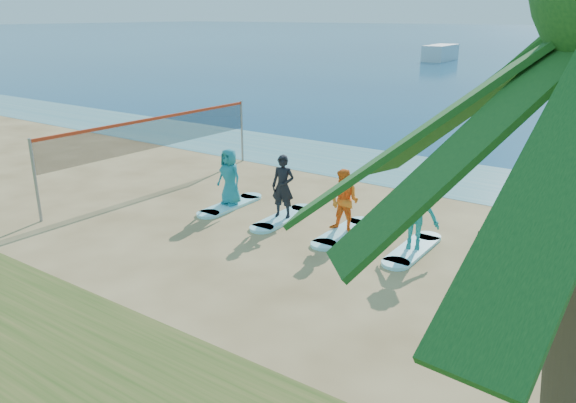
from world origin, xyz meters
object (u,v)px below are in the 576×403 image
Objects in this scene: paddleboard at (570,176)px; student_2 at (344,201)px; student_0 at (229,177)px; surfboard_2 at (343,233)px; surfboard_4 at (494,269)px; student_4 at (498,236)px; surfboard_0 at (230,205)px; surfboard_1 at (283,218)px; boat_offshore_a at (440,61)px; volleyball_net at (155,133)px; student_3 at (415,214)px; surfboard_3 at (413,250)px; paddleboarder at (574,154)px; student_1 at (283,187)px.

paddleboard is 1.69× the size of student_2.
student_0 reaches higher than surfboard_2.
student_4 is (0.00, 0.00, 0.85)m from surfboard_4.
surfboard_0 and surfboard_1 have the same top height.
student_4 is at bearing 3.90° from student_0.
student_0 reaches higher than paddleboard.
paddleboard is at bearing 57.62° from surfboard_1.
surfboard_1 is 1.00× the size of surfboard_2.
boat_offshore_a is 3.20× the size of surfboard_1.
volleyball_net is 5.07× the size of student_0.
student_3 is (4.14, 0.00, 0.99)m from surfboard_1.
paddleboard is 1.36× the size of surfboard_0.
surfboard_1 is 4.25m from student_3.
boat_offshore_a is 3.93× the size of student_0.
volleyball_net is 3.03× the size of paddleboard.
student_2 is (7.70, -0.25, -0.93)m from volleyball_net.
student_3 reaches higher than paddleboard.
boat_offshore_a reaches higher than surfboard_3.
surfboard_2 is at bearing 0.00° from student_2.
surfboard_1 is 2.07m from surfboard_2.
volleyball_net is 4.03m from surfboard_0.
student_3 reaches higher than student_2.
paddleboard is at bearing 77.96° from surfboard_3.
surfboard_0 is 1.00× the size of surfboard_3.
surfboard_2 is at bearing 180.00° from surfboard_3.
student_3 reaches higher than surfboard_4.
paddleboard reaches higher than surfboard_2.
volleyball_net is 4.13× the size of surfboard_3.
surfboard_4 is (6.20, 0.00, 0.00)m from surfboard_1.
surfboard_1 is (-6.23, -9.83, -0.87)m from paddleboarder.
student_2 is (-4.16, -9.83, 0.06)m from paddleboarder.
surfboard_2 is at bearing 180.00° from surfboard_4.
student_2 is 0.81× the size of surfboard_4.
surfboard_3 is (6.20, 0.00, -0.94)m from student_0.
surfboard_3 is 0.99m from student_3.
volleyball_net reaches higher than student_0.
surfboard_1 is at bearing 158.43° from student_4.
surfboard_3 is (4.14, 0.00, 0.00)m from surfboard_1.
student_4 is at bearing -70.38° from boat_offshore_a.
student_1 is 0.85× the size of surfboard_3.
paddleboard is 1.36× the size of surfboard_2.
boat_offshore_a is 62.88m from surfboard_2.
student_0 is at bearing -136.97° from paddleboard.
surfboard_0 is 1.37× the size of student_4.
surfboard_0 is 2.07m from surfboard_1.
paddleboard is 55.30m from boat_offshore_a.
student_1 reaches higher than student_2.
student_1 is at bearing 180.00° from surfboard_3.
surfboard_3 is at bearing -108.83° from paddleboard.
surfboard_4 is (6.20, 0.00, -0.99)m from student_1.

